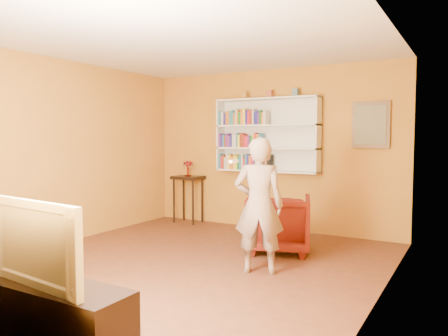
{
  "coord_description": "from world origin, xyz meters",
  "views": [
    {
      "loc": [
        3.01,
        -4.31,
        1.56
      ],
      "look_at": [
        0.1,
        0.75,
        1.15
      ],
      "focal_mm": 35.0,
      "sensor_mm": 36.0,
      "label": 1
    }
  ],
  "objects": [
    {
      "name": "game_remote",
      "position": [
        0.68,
        -0.04,
        1.29
      ],
      "size": [
        0.04,
        0.15,
        0.04
      ],
      "primitive_type": "cube",
      "color": "white",
      "rests_on": "person"
    },
    {
      "name": "books_row_middle",
      "position": [
        -0.47,
        2.3,
        1.5
      ],
      "size": [
        0.8,
        0.19,
        0.25
      ],
      "color": "#5F2879",
      "rests_on": "bookshelf"
    },
    {
      "name": "room_shell",
      "position": [
        0.0,
        0.0,
        1.02
      ],
      "size": [
        5.3,
        5.8,
        2.88
      ],
      "color": "#4A2718",
      "rests_on": "ground"
    },
    {
      "name": "console_table",
      "position": [
        -1.53,
        2.25,
        0.71
      ],
      "size": [
        0.52,
        0.4,
        0.86
      ],
      "color": "black",
      "rests_on": "ground"
    },
    {
      "name": "person",
      "position": [
        0.89,
        0.18,
        0.78
      ],
      "size": [
        0.67,
        0.55,
        1.56
      ],
      "primitive_type": "imported",
      "rotation": [
        0.0,
        0.0,
        3.51
      ],
      "color": "#7C675B",
      "rests_on": "ground"
    },
    {
      "name": "tv_cabinet",
      "position": [
        0.34,
        -2.25,
        0.25
      ],
      "size": [
        1.39,
        0.42,
        0.5
      ],
      "primitive_type": "cube",
      "color": "black",
      "rests_on": "ground"
    },
    {
      "name": "books_row_upper",
      "position": [
        -0.42,
        2.3,
        1.89
      ],
      "size": [
        0.89,
        0.18,
        0.27
      ],
      "color": "teal",
      "rests_on": "bookshelf"
    },
    {
      "name": "ruby_lustre",
      "position": [
        -1.53,
        2.25,
        1.06
      ],
      "size": [
        0.18,
        0.18,
        0.28
      ],
      "color": "maroon",
      "rests_on": "console_table"
    },
    {
      "name": "books_row_lower",
      "position": [
        -0.37,
        2.3,
        1.14
      ],
      "size": [
        0.96,
        0.19,
        0.27
      ],
      "color": "teal",
      "rests_on": "bookshelf"
    },
    {
      "name": "ornament_right",
      "position": [
        0.5,
        2.35,
        2.28
      ],
      "size": [
        0.09,
        0.09,
        0.13
      ],
      "primitive_type": "cube",
      "color": "#486678",
      "rests_on": "bookshelf"
    },
    {
      "name": "bookshelf",
      "position": [
        0.0,
        2.41,
        1.59
      ],
      "size": [
        1.8,
        0.29,
        1.23
      ],
      "color": "silver",
      "rests_on": "room_shell"
    },
    {
      "name": "ornament_centre",
      "position": [
        0.05,
        2.35,
        2.27
      ],
      "size": [
        0.09,
        0.09,
        0.12
      ],
      "primitive_type": "cube",
      "color": "#A24936",
      "rests_on": "bookshelf"
    },
    {
      "name": "framed_painting",
      "position": [
        1.65,
        2.46,
        1.75
      ],
      "size": [
        0.55,
        0.05,
        0.7
      ],
      "color": "#503617",
      "rests_on": "room_shell"
    },
    {
      "name": "ornament_left",
      "position": [
        -0.42,
        2.35,
        2.27
      ],
      "size": [
        0.09,
        0.09,
        0.12
      ],
      "primitive_type": "cube",
      "color": "#A4782E",
      "rests_on": "bookshelf"
    },
    {
      "name": "television",
      "position": [
        0.34,
        -2.25,
        0.81
      ],
      "size": [
        1.09,
        0.25,
        0.62
      ],
      "primitive_type": "imported",
      "rotation": [
        0.0,
        0.0,
        -0.1
      ],
      "color": "black",
      "rests_on": "tv_cabinet"
    },
    {
      "name": "armchair",
      "position": [
        0.72,
        1.17,
        0.39
      ],
      "size": [
        1.07,
        1.09,
        0.78
      ],
      "primitive_type": "imported",
      "rotation": [
        0.0,
        0.0,
        3.48
      ],
      "color": "#450704",
      "rests_on": "ground"
    }
  ]
}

